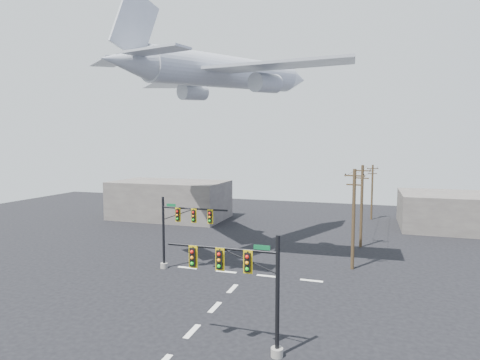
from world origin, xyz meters
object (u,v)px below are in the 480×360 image
(signal_mast_near, at_px, (248,286))
(airliner, at_px, (229,73))
(utility_pole_a, at_px, (353,217))
(utility_pole_c, at_px, (372,191))
(signal_mast_far, at_px, (179,229))
(utility_pole_b, at_px, (362,205))

(signal_mast_near, bearing_deg, airliner, 112.27)
(utility_pole_a, relative_size, utility_pole_c, 1.11)
(signal_mast_near, distance_m, signal_mast_far, 16.43)
(signal_mast_near, distance_m, utility_pole_c, 45.69)
(airliner, bearing_deg, utility_pole_a, -76.43)
(utility_pole_a, distance_m, airliner, 19.85)
(signal_mast_far, height_order, utility_pole_b, utility_pole_b)
(airliner, bearing_deg, signal_mast_near, -135.00)
(signal_mast_near, xyz_separation_m, utility_pole_a, (5.12, 17.90, 1.08))
(utility_pole_b, distance_m, utility_pole_c, 18.50)
(utility_pole_c, bearing_deg, signal_mast_far, -136.00)
(signal_mast_near, height_order, utility_pole_b, utility_pole_b)
(utility_pole_c, height_order, airliner, airliner)
(utility_pole_b, xyz_separation_m, utility_pole_c, (1.26, 18.45, -0.46))
(utility_pole_a, bearing_deg, utility_pole_c, 98.22)
(utility_pole_b, bearing_deg, signal_mast_near, -86.51)
(utility_pole_a, distance_m, utility_pole_b, 8.83)
(signal_mast_near, height_order, signal_mast_far, signal_mast_near)
(signal_mast_near, distance_m, utility_pole_a, 18.65)
(signal_mast_far, distance_m, utility_pole_a, 16.68)
(signal_mast_near, relative_size, signal_mast_far, 1.02)
(signal_mast_near, height_order, utility_pole_c, utility_pole_c)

